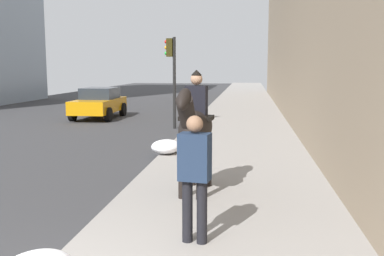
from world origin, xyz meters
name	(u,v)px	position (x,y,z in m)	size (l,w,h in m)	color
mounted_horse_near	(195,126)	(4.48, -1.38, 1.37)	(2.15, 0.67, 2.26)	black
pedestrian_greeting	(195,171)	(2.18, -1.66, 1.10)	(0.32, 0.44, 1.70)	black
car_near_lane	(99,103)	(16.67, 4.68, 0.74)	(3.86, 1.91, 1.44)	orange
traffic_light_near_curb	(172,67)	(13.67, 0.65, 2.40)	(0.20, 0.44, 3.56)	black
snow_pile_far	(166,146)	(8.14, -0.15, 0.30)	(1.03, 0.79, 0.36)	white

